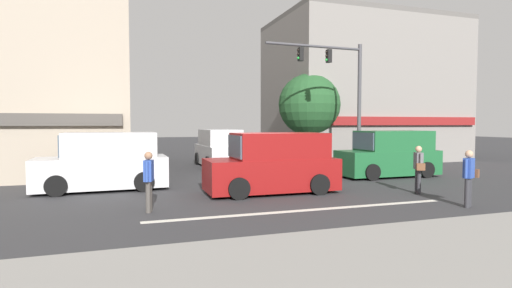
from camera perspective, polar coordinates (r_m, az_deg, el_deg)
ground_plane at (r=14.64m, az=1.22°, el=-6.67°), size 120.00×120.00×0.00m
lane_marking_stripe at (r=11.47m, az=7.21°, el=-9.36°), size 9.00×0.24×0.01m
sidewalk_curb at (r=7.43m, az=24.89°, el=-15.85°), size 40.00×5.00×0.16m
building_right_corner at (r=28.83m, az=14.80°, el=7.35°), size 11.98×8.27×9.44m
street_tree at (r=23.13m, az=7.61°, el=5.56°), size 3.54×3.54×5.30m
utility_pole_near_left at (r=18.37m, az=-27.33°, el=9.43°), size 1.40×0.22×8.95m
utility_pole_far_right at (r=26.73m, az=12.61°, el=6.38°), size 1.40×0.22×7.87m
traffic_light_mast at (r=19.27m, az=12.15°, el=8.02°), size 4.89×0.29×6.20m
van_approaching_near at (r=14.10m, az=2.55°, el=-2.92°), size 4.62×2.09×2.11m
van_waiting_far at (r=22.73m, az=-5.34°, el=-0.71°), size 2.10×4.63×2.11m
van_parked_curbside at (r=19.39m, az=18.51°, el=-1.47°), size 4.62×2.07×2.11m
van_crossing_leftbound at (r=15.69m, az=-20.80°, el=-2.51°), size 4.64×2.12×2.11m
pedestrian_foreground_with_bag at (r=13.19m, az=28.14°, el=-3.90°), size 0.68×0.44×1.67m
pedestrian_mid_crossing at (r=11.38m, az=-15.08°, el=-4.70°), size 0.31×0.55×1.67m
pedestrian_far_side at (r=14.93m, az=22.19°, el=-3.01°), size 0.47×0.66×1.67m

